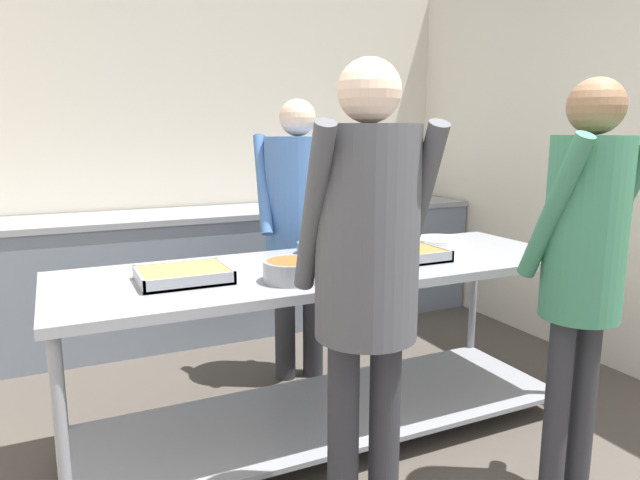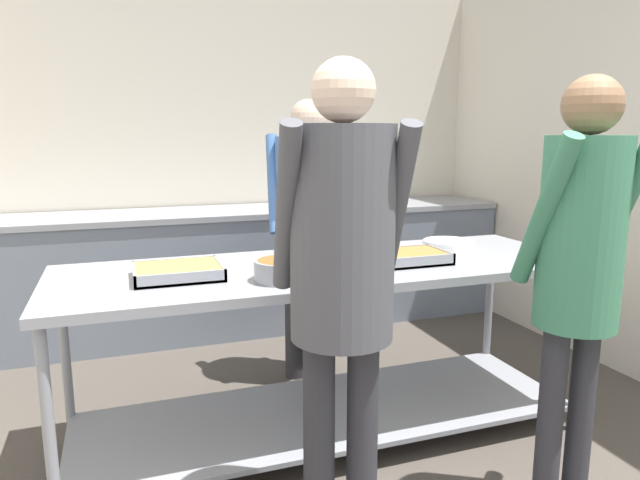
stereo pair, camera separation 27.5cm
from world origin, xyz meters
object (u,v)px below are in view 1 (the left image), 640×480
(serving_tray_roast, at_px, (407,255))
(guest_serving_right, at_px, (584,245))
(serving_tray_vegetables, at_px, (184,275))
(plate_stack, at_px, (440,242))
(sauce_pan, at_px, (292,270))
(cook_behind_counter, at_px, (298,212))
(guest_serving_left, at_px, (367,257))
(broccoli_bowl, at_px, (317,246))

(serving_tray_roast, bearing_deg, guest_serving_right, -68.16)
(serving_tray_vegetables, bearing_deg, plate_stack, 5.74)
(guest_serving_right, bearing_deg, serving_tray_vegetables, 149.06)
(sauce_pan, height_order, cook_behind_counter, cook_behind_counter)
(guest_serving_right, relative_size, cook_behind_counter, 1.01)
(guest_serving_left, bearing_deg, sauce_pan, 97.69)
(serving_tray_roast, bearing_deg, plate_stack, 30.53)
(broccoli_bowl, bearing_deg, plate_stack, -10.55)
(serving_tray_vegetables, distance_m, broccoli_bowl, 0.79)
(guest_serving_right, xyz_separation_m, cook_behind_counter, (-0.54, 1.54, -0.03))
(broccoli_bowl, distance_m, guest_serving_left, 1.01)
(serving_tray_roast, xyz_separation_m, guest_serving_left, (-0.59, -0.62, 0.17))
(serving_tray_roast, bearing_deg, serving_tray_vegetables, 176.45)
(serving_tray_vegetables, bearing_deg, sauce_pan, -24.80)
(broccoli_bowl, xyz_separation_m, plate_stack, (0.68, -0.13, -0.02))
(broccoli_bowl, height_order, guest_serving_right, guest_serving_right)
(plate_stack, xyz_separation_m, cook_behind_counter, (-0.59, 0.58, 0.13))
(plate_stack, bearing_deg, cook_behind_counter, 135.47)
(plate_stack, relative_size, guest_serving_right, 0.16)
(serving_tray_vegetables, relative_size, cook_behind_counter, 0.22)
(broccoli_bowl, bearing_deg, guest_serving_left, -105.31)
(serving_tray_vegetables, xyz_separation_m, plate_stack, (1.42, 0.14, -0.00))
(guest_serving_left, distance_m, cook_behind_counter, 1.46)
(broccoli_bowl, height_order, guest_serving_left, guest_serving_left)
(broccoli_bowl, relative_size, cook_behind_counter, 0.13)
(guest_serving_right, bearing_deg, serving_tray_roast, 111.84)
(plate_stack, height_order, cook_behind_counter, cook_behind_counter)
(serving_tray_vegetables, relative_size, broccoli_bowl, 1.74)
(broccoli_bowl, relative_size, serving_tray_roast, 0.59)
(serving_tray_roast, distance_m, cook_behind_counter, 0.83)
(serving_tray_roast, bearing_deg, broccoli_bowl, 133.99)
(sauce_pan, height_order, guest_serving_right, guest_serving_right)
(cook_behind_counter, bearing_deg, sauce_pan, -114.53)
(guest_serving_right, bearing_deg, guest_serving_left, 171.65)
(cook_behind_counter, bearing_deg, plate_stack, -44.53)
(sauce_pan, height_order, serving_tray_roast, sauce_pan)
(broccoli_bowl, xyz_separation_m, guest_serving_left, (-0.26, -0.96, 0.16))
(sauce_pan, relative_size, serving_tray_roast, 1.05)
(serving_tray_vegetables, xyz_separation_m, serving_tray_roast, (1.07, -0.07, -0.00))
(serving_tray_vegetables, relative_size, guest_serving_left, 0.22)
(sauce_pan, height_order, broccoli_bowl, broccoli_bowl)
(sauce_pan, xyz_separation_m, broccoli_bowl, (0.33, 0.46, -0.01))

